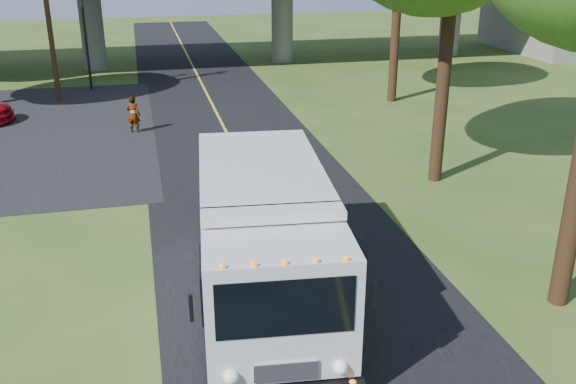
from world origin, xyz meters
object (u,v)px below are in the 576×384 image
object	(u,v)px
traffic_signal	(85,30)
step_van	(265,238)
utility_pole	(47,7)
pedestrian	(133,114)

from	to	relation	value
traffic_signal	step_van	world-z (taller)	traffic_signal
traffic_signal	step_van	xyz separation A→B (m)	(4.93, -23.64, -1.51)
utility_pole	step_van	xyz separation A→B (m)	(6.43, -21.64, -2.90)
traffic_signal	utility_pole	size ratio (longest dim) A/B	0.58
utility_pole	step_van	distance (m)	22.76
utility_pole	pedestrian	world-z (taller)	utility_pole
traffic_signal	step_van	size ratio (longest dim) A/B	0.68
step_van	pedestrian	bearing A→B (deg)	106.06
step_van	traffic_signal	bearing A→B (deg)	107.39
step_van	pedestrian	size ratio (longest dim) A/B	4.83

